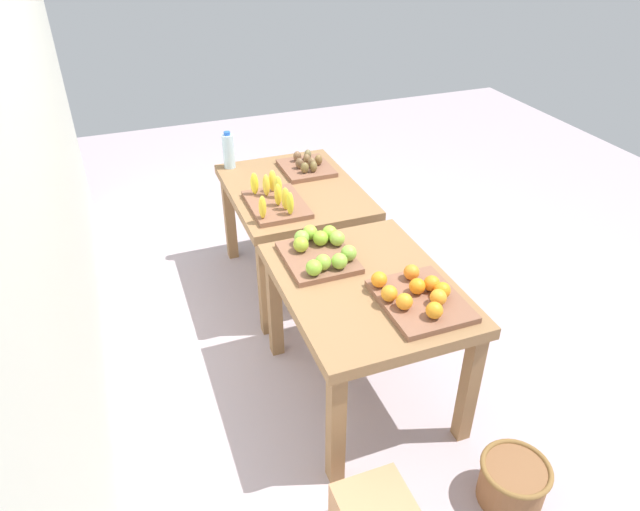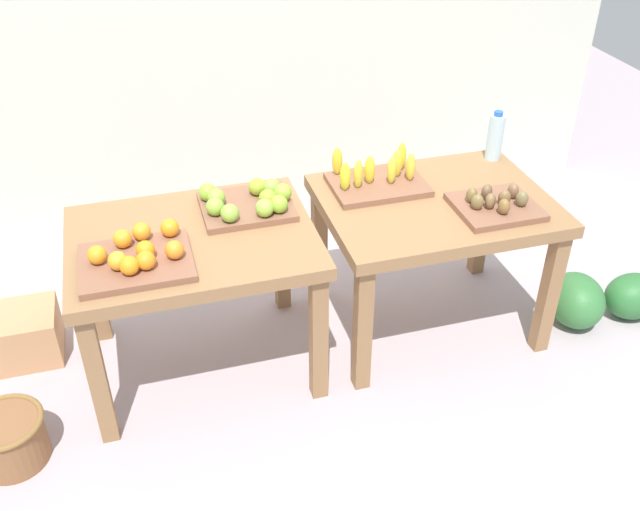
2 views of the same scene
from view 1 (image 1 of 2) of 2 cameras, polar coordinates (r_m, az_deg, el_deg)
ground_plane at (r=3.61m, az=0.44°, el=-7.20°), size 8.00×8.00×0.00m
back_wall at (r=2.73m, az=-27.55°, el=11.66°), size 4.40×0.12×3.00m
display_table_left at (r=2.82m, az=4.58°, el=-4.41°), size 1.04×0.80×0.72m
display_table_right at (r=3.71m, az=-2.64°, el=5.41°), size 1.04×0.80×0.72m
orange_bin at (r=2.64m, az=9.81°, el=-4.00°), size 0.44×0.36×0.11m
apple_bin at (r=2.90m, az=0.05°, el=0.42°), size 0.43×0.34×0.11m
banana_crate at (r=3.40m, az=-4.48°, el=5.53°), size 0.44×0.32×0.17m
kiwi_bin at (r=3.88m, az=-1.34°, el=8.92°), size 0.36×0.32×0.10m
water_bottle at (r=3.94m, az=-9.11°, el=10.28°), size 0.08×0.08×0.25m
watermelon_pile at (r=4.72m, az=-3.17°, el=5.09°), size 0.63×0.36×0.27m
wicker_basket at (r=2.84m, az=18.67°, el=-20.58°), size 0.31×0.31×0.22m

